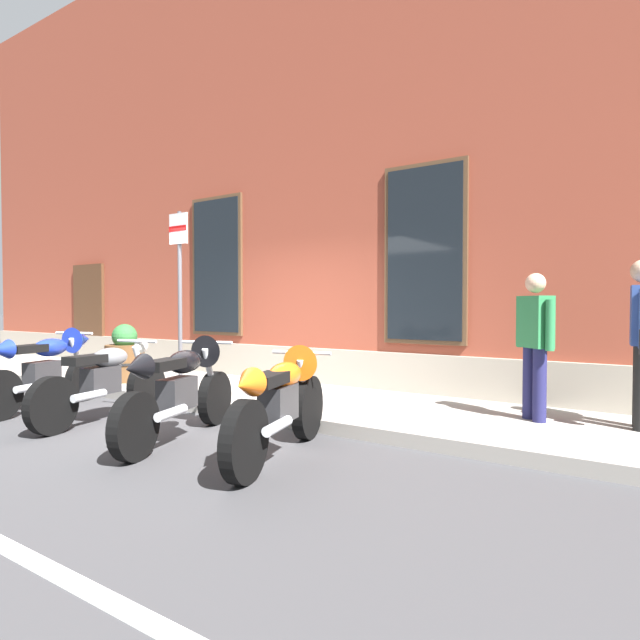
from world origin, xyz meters
The scene contains 10 objects.
ground_plane centered at (0.00, 0.00, 0.00)m, with size 140.00×140.00×0.00m, color #38383A.
sidewalk centered at (0.00, 1.13, 0.07)m, with size 26.19×2.26×0.15m, color gray.
brick_pub_facade centered at (0.00, 5.40, 4.15)m, with size 20.19×6.38×8.32m.
motorcycle_blue_sport centered at (-1.98, -0.89, 0.58)m, with size 0.81×1.96×1.07m.
motorcycle_grey_naked centered at (-0.73, -0.90, 0.47)m, with size 0.71×2.10×0.94m.
motorcycle_black_sport centered at (0.71, -0.94, 0.57)m, with size 0.85×2.06×1.05m.
motorcycle_orange_sport centered at (1.96, -0.86, 0.54)m, with size 0.79×2.04×0.99m.
pedestrian_striped_shirt centered at (3.68, 1.31, 1.03)m, with size 0.45×0.43×1.58m.
parking_sign centered at (-1.06, 0.53, 1.81)m, with size 0.36×0.07×2.60m.
barrel_planter centered at (-2.51, 0.63, 0.53)m, with size 0.65×0.65×0.93m.
Camera 1 is at (4.93, -4.64, 1.39)m, focal length 29.49 mm.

